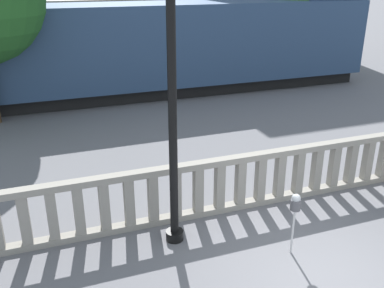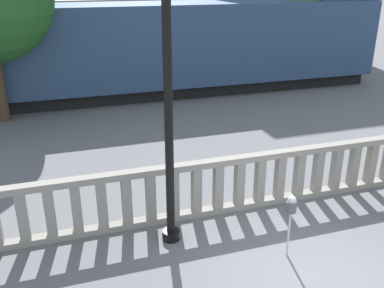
{
  "view_description": "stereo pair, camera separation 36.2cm",
  "coord_description": "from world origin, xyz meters",
  "px_view_note": "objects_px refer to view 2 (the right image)",
  "views": [
    {
      "loc": [
        -4.31,
        -5.1,
        5.14
      ],
      "look_at": [
        -1.07,
        3.73,
        1.34
      ],
      "focal_mm": 40.0,
      "sensor_mm": 36.0,
      "label": 1
    },
    {
      "loc": [
        -3.96,
        -5.22,
        5.14
      ],
      "look_at": [
        -1.07,
        3.73,
        1.34
      ],
      "focal_mm": 40.0,
      "sensor_mm": 36.0,
      "label": 2
    }
  ],
  "objects_px": {
    "train_far": "(173,18)",
    "lamppost": "(168,108)",
    "train_near": "(88,52)",
    "parking_meter": "(291,208)",
    "tree_right": "(317,5)"
  },
  "relations": [
    {
      "from": "lamppost",
      "to": "tree_right",
      "type": "xyz_separation_m",
      "value": [
        10.8,
        11.87,
        0.78
      ]
    },
    {
      "from": "parking_meter",
      "to": "train_near",
      "type": "distance_m",
      "value": 12.69
    },
    {
      "from": "train_near",
      "to": "train_far",
      "type": "height_order",
      "value": "train_near"
    },
    {
      "from": "tree_right",
      "to": "train_near",
      "type": "bearing_deg",
      "value": -176.52
    },
    {
      "from": "train_near",
      "to": "tree_right",
      "type": "relative_size",
      "value": 4.63
    },
    {
      "from": "train_far",
      "to": "tree_right",
      "type": "bearing_deg",
      "value": -78.45
    },
    {
      "from": "train_near",
      "to": "tree_right",
      "type": "xyz_separation_m",
      "value": [
        11.29,
        0.69,
        1.57
      ]
    },
    {
      "from": "train_far",
      "to": "lamppost",
      "type": "bearing_deg",
      "value": -105.71
    },
    {
      "from": "lamppost",
      "to": "parking_meter",
      "type": "height_order",
      "value": "lamppost"
    },
    {
      "from": "lamppost",
      "to": "tree_right",
      "type": "bearing_deg",
      "value": 47.71
    },
    {
      "from": "lamppost",
      "to": "parking_meter",
      "type": "distance_m",
      "value": 2.95
    },
    {
      "from": "train_far",
      "to": "train_near",
      "type": "bearing_deg",
      "value": -116.93
    },
    {
      "from": "lamppost",
      "to": "train_far",
      "type": "distance_m",
      "value": 28.31
    },
    {
      "from": "train_near",
      "to": "tree_right",
      "type": "distance_m",
      "value": 11.42
    },
    {
      "from": "train_near",
      "to": "parking_meter",
      "type": "bearing_deg",
      "value": -78.58
    }
  ]
}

